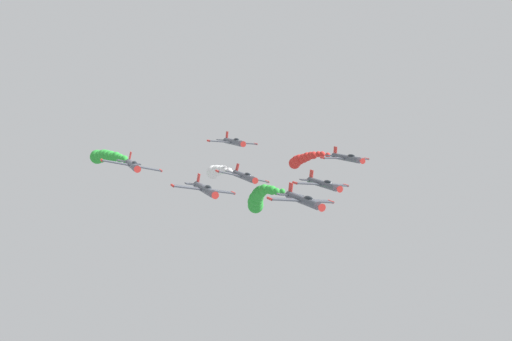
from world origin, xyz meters
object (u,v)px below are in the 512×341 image
airplane_lead (303,200)px  airplane_trailing (132,165)px  airplane_left_outer (244,176)px  airplane_high_slot (233,142)px  airplane_right_inner (205,189)px  airplane_left_inner (323,184)px  airplane_right_outer (347,158)px

airplane_lead → airplane_trailing: airplane_trailing is taller
airplane_lead → airplane_left_outer: 20.41m
airplane_trailing → airplane_high_slot: airplane_high_slot is taller
airplane_right_inner → airplane_high_slot: airplane_high_slot is taller
airplane_left_inner → airplane_right_inner: airplane_right_inner is taller
airplane_right_inner → airplane_right_outer: airplane_right_outer is taller
airplane_right_outer → airplane_high_slot: (18.57, -9.13, 2.76)m
airplane_right_inner → airplane_high_slot: 22.76m
airplane_right_inner → airplane_trailing: 13.39m
airplane_lead → airplane_left_inner: (-8.71, -10.91, 0.18)m
airplane_right_inner → airplane_high_slot: bearing=-119.1°
airplane_left_inner → airplane_trailing: size_ratio=1.00×
airplane_left_inner → airplane_high_slot: airplane_high_slot is taller
airplane_left_inner → airplane_lead: bearing=51.4°
airplane_left_inner → airplane_trailing: airplane_trailing is taller
airplane_left_outer → airplane_trailing: airplane_trailing is taller
airplane_left_inner → airplane_right_inner: size_ratio=1.00×
airplane_left_inner → airplane_trailing: 30.04m
airplane_lead → airplane_right_outer: size_ratio=1.00×
airplane_lead → airplane_high_slot: (0.13, -29.47, 5.86)m
airplane_lead → airplane_right_inner: size_ratio=1.00×
airplane_lead → airplane_left_inner: size_ratio=1.00×
airplane_high_slot → airplane_right_outer: bearing=153.8°
airplane_right_outer → airplane_high_slot: bearing=-26.2°
airplane_lead → airplane_high_slot: airplane_high_slot is taller
airplane_right_inner → airplane_left_outer: 14.03m
airplane_left_inner → airplane_right_outer: bearing=-135.9°
airplane_left_outer → airplane_right_outer: airplane_right_outer is taller
airplane_lead → airplane_trailing: bearing=-44.8°
airplane_left_outer → airplane_high_slot: bearing=-97.2°
airplane_right_outer → airplane_trailing: 38.28m
airplane_left_inner → airplane_high_slot: (8.84, -18.56, 5.68)m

